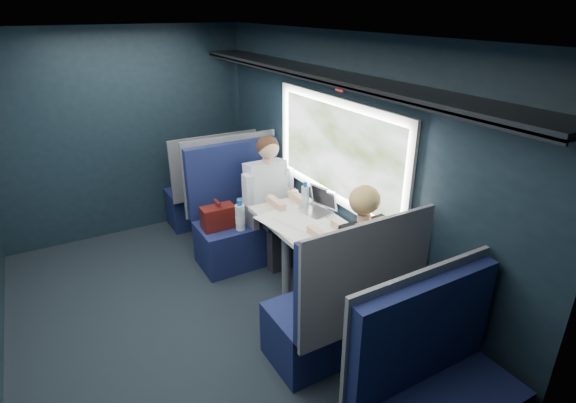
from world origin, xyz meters
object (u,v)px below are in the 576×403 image
table (301,228)px  seat_row_front (211,191)px  laptop (318,205)px  bottle_small (305,196)px  cup (295,195)px  woman (357,255)px  seat_bay_far (341,311)px  man (271,194)px  seat_row_back (436,399)px  seat_bay_near (242,220)px

table → seat_row_front: bearing=95.8°
seat_row_front → laptop: 1.80m
bottle_small → cup: 0.21m
laptop → woman: bearing=-102.1°
table → seat_row_front: 1.82m
seat_bay_far → woman: bearing=33.8°
cup → man: bearing=116.2°
man → bottle_small: man is taller
table → seat_bay_far: 0.93m
man → bottle_small: size_ratio=5.44×
seat_bay_far → bottle_small: 1.25m
woman → cup: 1.16m
seat_row_back → seat_bay_far: bearing=90.0°
table → woman: (0.07, -0.71, 0.06)m
seat_row_back → man: bearing=84.3°
laptop → bottle_small: bearing=109.1°
seat_row_front → bottle_small: bearing=-76.6°
bottle_small → cup: (0.01, 0.20, -0.06)m
laptop → seat_row_front: bearing=103.9°
seat_bay_near → cup: size_ratio=14.48×
table → seat_row_back: bearing=-95.8°
woman → seat_row_front: bearing=95.7°
man → bottle_small: 0.49m
seat_row_back → woman: woman is taller
seat_bay_far → laptop: (0.42, 0.97, 0.39)m
woman → cup: (0.13, 1.15, 0.06)m
seat_bay_near → woman: bearing=-80.6°
man → woman: bearing=-90.0°
bottle_small → man: bearing=104.7°
table → seat_bay_near: seat_bay_near is taller
table → laptop: size_ratio=2.83×
laptop → bottle_small: 0.16m
seat_bay_near → woman: woman is taller
seat_row_back → woman: size_ratio=0.88×
table → seat_bay_near: size_ratio=0.79×
seat_row_front → man: (0.25, -1.10, 0.31)m
seat_bay_near → man: man is taller
laptop → seat_bay_far: bearing=-113.6°
table → cup: bearing=66.1°
seat_bay_far → man: 1.62m
bottle_small → seat_row_back: bearing=-100.3°
table → seat_row_back: seat_row_back is taller
seat_bay_far → man: man is taller
table → cup: (0.19, 0.44, 0.12)m
laptop → bottle_small: size_ratio=1.45×
woman → man: bearing=90.0°
bottle_small → woman: bearing=-97.2°
seat_bay_far → seat_row_back: 0.92m
seat_bay_near → cup: seat_bay_near is taller
seat_row_back → laptop: 1.97m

